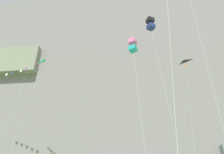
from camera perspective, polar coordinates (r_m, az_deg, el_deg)
name	(u,v)px	position (r m, az deg, el deg)	size (l,w,h in m)	color
cliff_face	(129,98)	(61.66, 4.40, -5.41)	(180.00, 25.13, 59.66)	slate
kite_box_low_right	(133,45)	(31.40, 5.34, 8.09)	(1.55, 3.38, 23.74)	pink
kite_windsock_upper_left	(42,62)	(43.95, -17.62, 3.66)	(3.42, 3.30, 27.45)	green
kite_box_mid_center	(150,24)	(38.86, 9.85, 13.30)	(1.77, 6.24, 31.02)	black
kite_banner_low_center	(15,78)	(46.40, -23.69, -0.28)	(5.82, 3.46, 26.63)	black
kite_delta_upper_right	(184,65)	(37.84, 18.04, 2.90)	(3.03, 2.10, 23.73)	black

